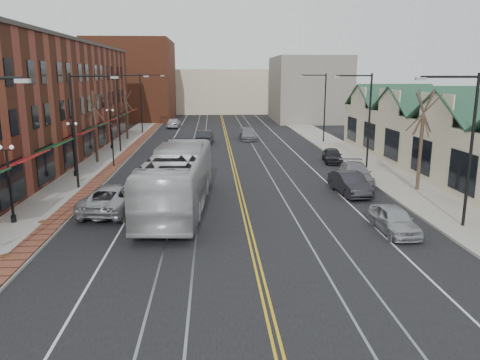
{
  "coord_description": "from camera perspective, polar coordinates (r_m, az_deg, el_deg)",
  "views": [
    {
      "loc": [
        -1.89,
        -17.17,
        8.09
      ],
      "look_at": [
        -0.28,
        9.56,
        2.0
      ],
      "focal_mm": 35.0,
      "sensor_mm": 36.0,
      "label": 1
    }
  ],
  "objects": [
    {
      "name": "parked_car_c",
      "position": [
        36.14,
        13.89,
        0.75
      ],
      "size": [
        2.83,
        5.54,
        1.54
      ],
      "primitive_type": "imported",
      "rotation": [
        0.0,
        0.0,
        -0.13
      ],
      "color": "slate",
      "rests_on": "ground"
    },
    {
      "name": "building_left",
      "position": [
        47.44,
        -24.87,
        8.51
      ],
      "size": [
        10.0,
        50.0,
        11.0
      ],
      "primitive_type": "cube",
      "color": "brown",
      "rests_on": "ground"
    },
    {
      "name": "lamppost_l_1",
      "position": [
        28.06,
        -26.23,
        -0.64
      ],
      "size": [
        0.84,
        0.28,
        4.27
      ],
      "color": "black",
      "rests_on": "sidewalk_left"
    },
    {
      "name": "streetlight_l_2",
      "position": [
        50.11,
        -14.14,
        8.92
      ],
      "size": [
        3.33,
        0.25,
        8.0
      ],
      "color": "black",
      "rests_on": "sidewalk_left"
    },
    {
      "name": "lamppost_l_2",
      "position": [
        39.18,
        -19.6,
        3.42
      ],
      "size": [
        0.84,
        0.28,
        4.27
      ],
      "color": "black",
      "rests_on": "sidewalk_left"
    },
    {
      "name": "streetlight_l_1",
      "position": [
        34.55,
        -18.94,
        7.04
      ],
      "size": [
        3.33,
        0.25,
        8.0
      ],
      "color": "black",
      "rests_on": "sidewalk_left"
    },
    {
      "name": "transit_bus",
      "position": [
        28.5,
        -7.6,
        0.08
      ],
      "size": [
        4.01,
        13.57,
        3.73
      ],
      "primitive_type": "imported",
      "rotation": [
        0.0,
        0.0,
        3.08
      ],
      "color": "silver",
      "rests_on": "ground"
    },
    {
      "name": "tree_right_mid",
      "position": [
        34.6,
        21.24,
        4.74
      ],
      "size": [
        1.9,
        1.46,
        6.93
      ],
      "color": "#382B21",
      "rests_on": "sidewalk_right"
    },
    {
      "name": "ground",
      "position": [
        19.07,
        2.63,
        -12.3
      ],
      "size": [
        160.0,
        160.0,
        0.0
      ],
      "primitive_type": "plane",
      "color": "black",
      "rests_on": "ground"
    },
    {
      "name": "manhole_mid",
      "position": [
        23.59,
        -26.74,
        -8.27
      ],
      "size": [
        0.6,
        0.6,
        0.02
      ],
      "primitive_type": "cylinder",
      "color": "#592D19",
      "rests_on": "sidewalk_left"
    },
    {
      "name": "sidewalk_right",
      "position": [
        40.48,
        16.7,
        0.84
      ],
      "size": [
        4.0,
        120.0,
        0.15
      ],
      "primitive_type": "cube",
      "color": "gray",
      "rests_on": "ground"
    },
    {
      "name": "tree_left_near",
      "position": [
        44.69,
        -17.27,
        6.36
      ],
      "size": [
        1.78,
        1.37,
        6.48
      ],
      "color": "#382B21",
      "rests_on": "sidewalk_left"
    },
    {
      "name": "tree_left_far",
      "position": [
        60.31,
        -13.69,
        7.87
      ],
      "size": [
        1.66,
        1.28,
        6.02
      ],
      "color": "#382B21",
      "rests_on": "sidewalk_left"
    },
    {
      "name": "streetlight_r_2",
      "position": [
        56.75,
        9.88,
        9.53
      ],
      "size": [
        3.33,
        0.25,
        8.0
      ],
      "color": "black",
      "rests_on": "sidewalk_right"
    },
    {
      "name": "backdrop_left",
      "position": [
        88.31,
        -12.91,
        11.79
      ],
      "size": [
        14.0,
        18.0,
        14.0
      ],
      "primitive_type": "cube",
      "color": "brown",
      "rests_on": "ground"
    },
    {
      "name": "parked_car_a",
      "position": [
        25.61,
        18.3,
        -4.64
      ],
      "size": [
        1.77,
        4.14,
        1.39
      ],
      "primitive_type": "imported",
      "rotation": [
        0.0,
        0.0,
        0.03
      ],
      "color": "#A2A4A9",
      "rests_on": "ground"
    },
    {
      "name": "streetlight_r_1",
      "position": [
        41.37,
        14.95,
        8.13
      ],
      "size": [
        3.33,
        0.25,
        8.0
      ],
      "color": "black",
      "rests_on": "sidewalk_right"
    },
    {
      "name": "streetlight_l_3",
      "position": [
        65.88,
        -11.6,
        9.89
      ],
      "size": [
        3.33,
        0.25,
        8.0
      ],
      "color": "black",
      "rests_on": "sidewalk_left"
    },
    {
      "name": "streetlight_r_0",
      "position": [
        26.71,
        25.65,
        4.97
      ],
      "size": [
        3.33,
        0.25,
        8.0
      ],
      "color": "black",
      "rests_on": "sidewalk_right"
    },
    {
      "name": "parked_car_b",
      "position": [
        32.87,
        13.25,
        -0.42
      ],
      "size": [
        2.06,
        4.76,
        1.52
      ],
      "primitive_type": "imported",
      "rotation": [
        0.0,
        0.0,
        0.1
      ],
      "color": "#232227",
      "rests_on": "ground"
    },
    {
      "name": "distant_car_far",
      "position": [
        72.66,
        -8.07,
        6.93
      ],
      "size": [
        2.09,
        4.79,
        1.61
      ],
      "primitive_type": "imported",
      "rotation": [
        0.0,
        0.0,
        3.1
      ],
      "color": "#B0B2B7",
      "rests_on": "ground"
    },
    {
      "name": "building_right",
      "position": [
        42.55,
        24.52,
        3.83
      ],
      "size": [
        8.0,
        36.0,
        4.6
      ],
      "primitive_type": "cube",
      "color": "beige",
      "rests_on": "ground"
    },
    {
      "name": "parked_car_d",
      "position": [
        44.42,
        11.21,
        2.96
      ],
      "size": [
        2.06,
        4.15,
        1.36
      ],
      "primitive_type": "imported",
      "rotation": [
        0.0,
        0.0,
        -0.12
      ],
      "color": "black",
      "rests_on": "ground"
    },
    {
      "name": "parked_suv",
      "position": [
        28.99,
        -15.07,
        -2.1
      ],
      "size": [
        3.55,
        6.41,
        1.7
      ],
      "primitive_type": "imported",
      "rotation": [
        0.0,
        0.0,
        3.02
      ],
      "color": "#9D9FA3",
      "rests_on": "ground"
    },
    {
      "name": "backdrop_right",
      "position": [
        83.93,
        8.32,
        10.91
      ],
      "size": [
        12.0,
        16.0,
        11.0
      ],
      "primitive_type": "cube",
      "color": "slate",
      "rests_on": "ground"
    },
    {
      "name": "manhole_far",
      "position": [
        27.99,
        -22.79,
        -4.69
      ],
      "size": [
        0.6,
        0.6,
        0.02
      ],
      "primitive_type": "cylinder",
      "color": "#592D19",
      "rests_on": "sidewalk_left"
    },
    {
      "name": "traffic_signal",
      "position": [
        42.47,
        -15.29,
        4.59
      ],
      "size": [
        0.18,
        0.15,
        3.8
      ],
      "color": "black",
      "rests_on": "sidewalk_left"
    },
    {
      "name": "distant_car_right",
      "position": [
        58.93,
        0.96,
        5.61
      ],
      "size": [
        2.14,
        4.95,
        1.42
      ],
      "primitive_type": "imported",
      "rotation": [
        0.0,
        0.0,
        0.03
      ],
      "color": "slate",
      "rests_on": "ground"
    },
    {
      "name": "lamppost_l_3",
      "position": [
        52.65,
        -15.46,
        5.93
      ],
      "size": [
        0.84,
        0.28,
        4.27
      ],
      "color": "black",
      "rests_on": "sidewalk_left"
    },
    {
      "name": "sidewalk_left",
      "position": [
        39.35,
        -18.25,
        0.4
      ],
      "size": [
        4.0,
        120.0,
        0.15
      ],
      "primitive_type": "cube",
      "color": "gray",
      "rests_on": "ground"
    },
    {
      "name": "backdrop_mid",
      "position": [
        102.25,
        -2.42,
        10.79
      ],
      "size": [
        22.0,
        14.0,
        9.0
      ],
      "primitive_type": "cube",
      "color": "beige",
      "rests_on": "ground"
    },
    {
      "name": "distant_car_left",
      "position": [
        55.68,
        -4.27,
        5.25
      ],
      "size": [
        2.02,
        4.93,
        1.59
      ],
      "primitive_type": "imported",
      "rotation": [
        0.0,
        0.0,
        3.07
      ],
      "color": "black",
      "rests_on": "ground"
    }
  ]
}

